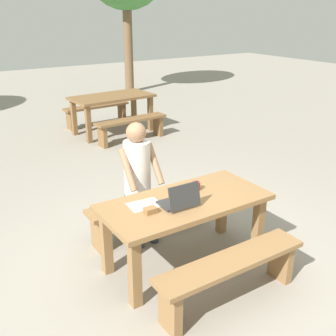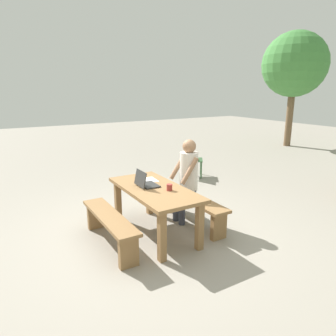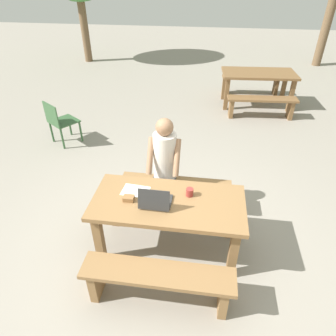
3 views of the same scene
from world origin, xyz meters
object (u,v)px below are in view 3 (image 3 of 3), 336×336
at_px(small_pouch, 129,198).
at_px(plastic_chair, 60,121).
at_px(picnic_table_front, 168,209).
at_px(coffee_mug, 190,192).
at_px(person_seated, 164,162).
at_px(laptop, 155,200).
at_px(picnic_table_mid, 258,78).

relative_size(small_pouch, plastic_chair, 0.14).
xyz_separation_m(small_pouch, plastic_chair, (-1.87, 2.27, -0.30)).
bearing_deg(picnic_table_front, small_pouch, -173.42).
xyz_separation_m(coffee_mug, plastic_chair, (-2.50, 2.10, -0.32)).
height_order(coffee_mug, person_seated, person_seated).
bearing_deg(laptop, small_pouch, -4.86).
bearing_deg(person_seated, laptop, -88.63).
height_order(plastic_chair, picnic_table_mid, plastic_chair).
height_order(laptop, plastic_chair, laptop).
height_order(laptop, small_pouch, laptop).
xyz_separation_m(plastic_chair, picnic_table_mid, (3.70, 2.38, 0.21)).
xyz_separation_m(picnic_table_front, small_pouch, (-0.41, -0.05, 0.14)).
bearing_deg(picnic_table_mid, plastic_chair, -151.08).
bearing_deg(picnic_table_mid, coffee_mug, -108.85).
distance_m(coffee_mug, person_seated, 0.64).
bearing_deg(plastic_chair, laptop, 168.62).
xyz_separation_m(person_seated, plastic_chair, (-2.14, 1.56, -0.33)).
xyz_separation_m(picnic_table_front, plastic_chair, (-2.28, 2.22, -0.16)).
xyz_separation_m(laptop, plastic_chair, (-2.16, 2.30, -0.33)).
bearing_deg(laptop, person_seated, -87.61).
bearing_deg(laptop, coffee_mug, -148.41).
relative_size(laptop, coffee_mug, 3.64).
height_order(person_seated, plastic_chair, person_seated).
bearing_deg(coffee_mug, plastic_chair, 139.94).
bearing_deg(person_seated, plastic_chair, 143.85).
height_order(laptop, picnic_table_mid, laptop).
xyz_separation_m(small_pouch, picnic_table_mid, (1.84, 4.65, -0.09)).
bearing_deg(person_seated, picnic_table_front, -78.06).
distance_m(small_pouch, plastic_chair, 2.95).
xyz_separation_m(picnic_table_front, person_seated, (-0.14, 0.66, 0.17)).
relative_size(laptop, person_seated, 0.25).
relative_size(picnic_table_front, picnic_table_mid, 0.97).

